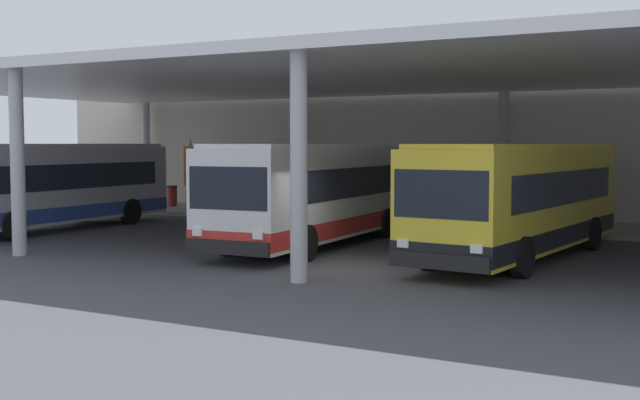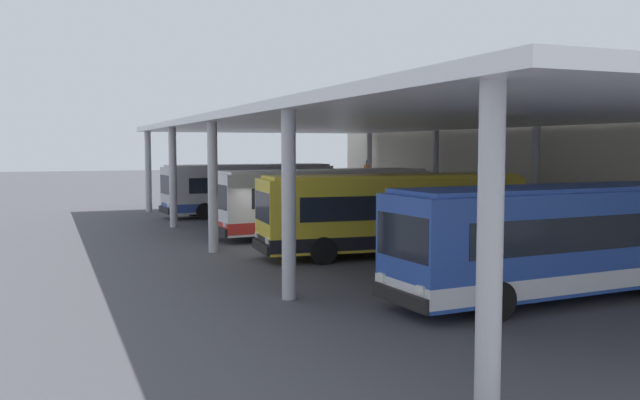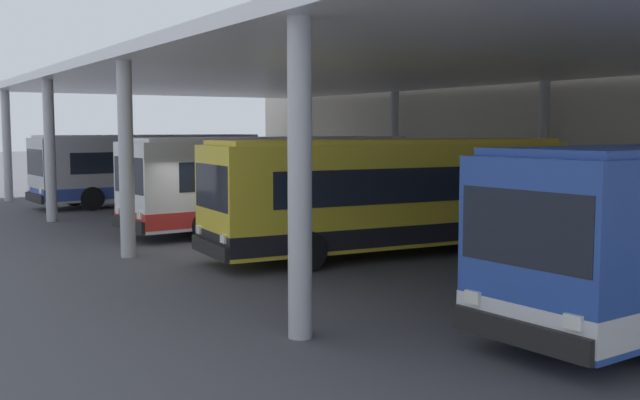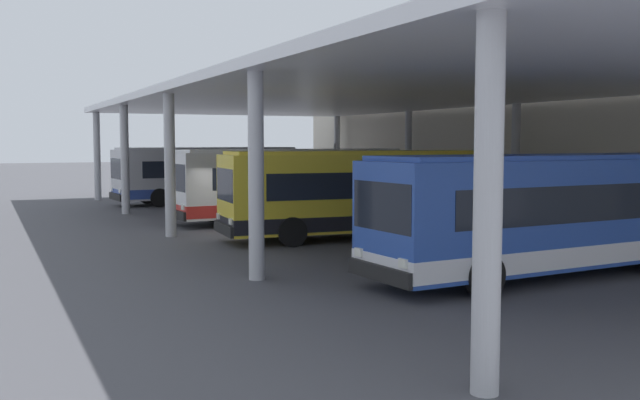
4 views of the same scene
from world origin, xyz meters
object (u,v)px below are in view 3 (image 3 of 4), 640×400
Objects in this scene: bus_middle_bay at (392,194)px; bus_second_bay at (274,181)px; bus_nearest_bay at (152,168)px; trash_bin at (302,179)px; bench_waiting at (335,184)px; banner_sign at (302,157)px.

bus_second_bay is at bearing -177.44° from bus_middle_bay.
trash_bin is (-2.02, 9.17, -0.98)m from bus_nearest_bay.
banner_sign is at bearing -154.03° from bench_waiting.
bench_waiting is (1.79, 8.90, -0.99)m from bus_nearest_bay.
bus_nearest_bay is 9.13m from bench_waiting.
banner_sign reaches higher than bus_middle_bay.
bus_second_bay is 10.89× the size of trash_bin.
banner_sign reaches higher than trash_bin.
bus_nearest_bay is 10.90× the size of trash_bin.
bus_nearest_bay is 5.93× the size of bench_waiting.
bus_middle_bay is at bearing -27.61° from bench_waiting.
banner_sign is (-17.05, 7.10, 0.32)m from bus_middle_bay.
bus_nearest_bay is 8.03m from banner_sign.
bus_nearest_bay is 1.00× the size of bus_middle_bay.
bench_waiting is 0.56× the size of banner_sign.
banner_sign is at bearing -29.72° from trash_bin.
bus_middle_bay is at bearing -23.40° from trash_bin.
bus_middle_bay is at bearing 2.56° from bus_second_bay.
bus_middle_bay is 17.24m from bench_waiting.
bus_middle_bay is (17.04, 0.92, 0.00)m from bus_nearest_bay.
bus_nearest_bay is at bearing -77.58° from trash_bin.
bus_nearest_bay reaches higher than trash_bin.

